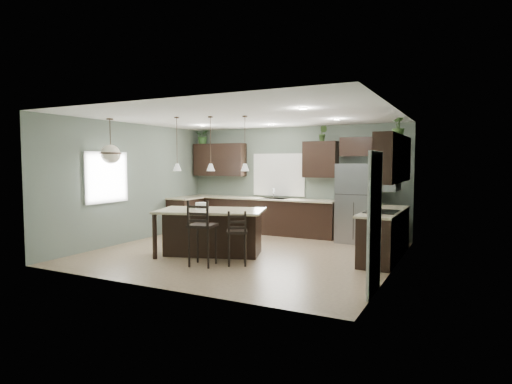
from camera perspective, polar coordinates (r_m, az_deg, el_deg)
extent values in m
plane|color=#9E8466|center=(8.95, -1.75, -8.15)|extent=(6.00, 6.00, 0.00)
cube|color=white|center=(6.31, 15.53, -4.01)|extent=(0.04, 0.82, 2.04)
cube|color=white|center=(11.39, 3.06, 2.32)|extent=(1.35, 0.02, 1.00)
cube|color=white|center=(9.95, -19.36, 1.85)|extent=(0.02, 1.10, 1.00)
cube|color=black|center=(11.73, -9.39, -3.07)|extent=(0.60, 0.90, 0.90)
cube|color=beige|center=(11.67, -9.34, -0.79)|extent=(0.66, 0.96, 0.04)
cube|color=black|center=(11.40, 0.39, -3.22)|extent=(4.20, 0.60, 0.90)
cube|color=beige|center=(11.34, 0.35, -0.87)|extent=(4.20, 0.66, 0.04)
cube|color=gray|center=(11.14, 2.42, -0.89)|extent=(0.70, 0.45, 0.01)
cylinder|color=silver|center=(11.10, 2.36, -0.15)|extent=(0.02, 0.02, 0.28)
cube|color=black|center=(12.06, -4.88, 4.30)|extent=(1.55, 0.34, 0.90)
cube|color=black|center=(10.81, 8.59, 4.31)|extent=(0.85, 0.34, 0.90)
cube|color=black|center=(10.53, 14.07, 5.88)|extent=(1.05, 0.34, 0.45)
cube|color=black|center=(8.80, 16.82, -5.54)|extent=(0.60, 2.35, 0.90)
cube|color=beige|center=(8.74, 16.75, -2.50)|extent=(0.66, 2.35, 0.04)
cube|color=black|center=(8.47, 16.43, -2.52)|extent=(0.58, 0.75, 0.02)
cube|color=gray|center=(8.59, 14.48, -5.73)|extent=(0.01, 0.72, 0.60)
cube|color=black|center=(8.66, 17.87, 4.25)|extent=(0.34, 2.35, 0.90)
cube|color=gray|center=(8.41, 17.18, 1.55)|extent=(0.40, 0.75, 0.40)
cube|color=gray|center=(10.28, 13.39, -1.46)|extent=(0.90, 0.74, 1.85)
cube|color=black|center=(8.76, -6.00, -5.36)|extent=(2.39, 1.81, 0.92)
cylinder|color=white|center=(8.74, -7.29, -1.87)|extent=(0.24, 0.24, 0.14)
cube|color=black|center=(7.84, -7.14, -5.42)|extent=(0.52, 0.52, 1.21)
cube|color=black|center=(7.85, -2.55, -6.11)|extent=(0.51, 0.51, 1.01)
imported|color=#284C21|center=(12.34, -7.04, 7.45)|extent=(0.43, 0.38, 0.47)
imported|color=#345224|center=(10.78, 8.91, 7.72)|extent=(0.22, 0.19, 0.38)
imported|color=#375927|center=(9.40, 18.46, 8.28)|extent=(0.32, 0.32, 0.44)
plane|color=#5C6A5E|center=(11.25, 4.96, 1.52)|extent=(6.00, 0.00, 6.00)
plane|color=#5C6A5E|center=(6.49, -13.47, -0.38)|extent=(6.00, 0.00, 6.00)
plane|color=#5C6A5E|center=(10.53, -16.25, 1.21)|extent=(0.00, 5.50, 5.50)
plane|color=#5C6A5E|center=(7.79, 18.01, 0.25)|extent=(0.00, 5.50, 5.50)
plane|color=white|center=(8.80, -1.78, 9.98)|extent=(6.00, 6.00, 0.00)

